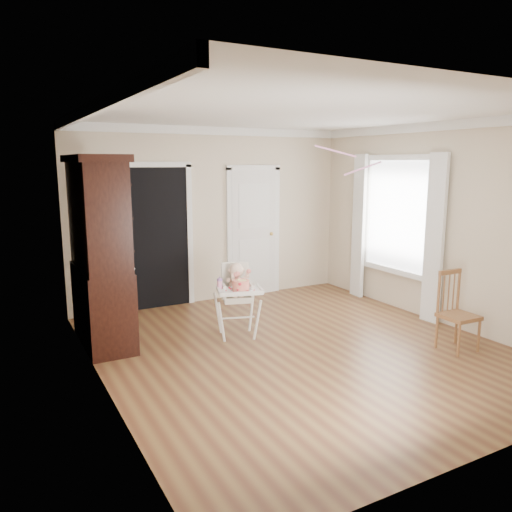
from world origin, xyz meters
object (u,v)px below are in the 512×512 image
high_chair (237,292)px  cake (241,285)px  sippy_cup (220,283)px  china_cabinet (100,252)px  dining_chair (457,313)px

high_chair → cake: bearing=-85.2°
cake → sippy_cup: (-0.20, 0.18, 0.01)m
high_chair → china_cabinet: bearing=177.3°
cake → china_cabinet: (-1.47, 0.77, 0.41)m
high_chair → china_cabinet: china_cabinet is taller
china_cabinet → cake: bearing=-27.5°
sippy_cup → dining_chair: 2.82m
sippy_cup → china_cabinet: bearing=155.2°
sippy_cup → china_cabinet: (-1.27, 0.59, 0.40)m
cake → china_cabinet: 1.71m
high_chair → cake: 0.25m
sippy_cup → china_cabinet: 1.46m
cake → dining_chair: bearing=-33.7°
dining_chair → high_chair: bearing=143.7°
high_chair → sippy_cup: size_ratio=5.96×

